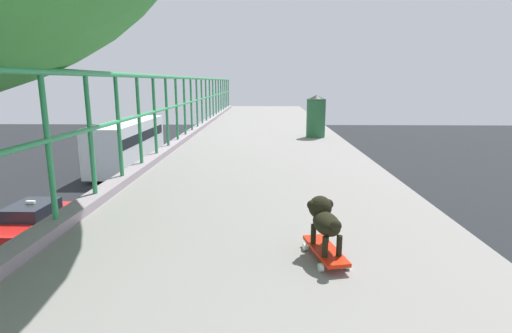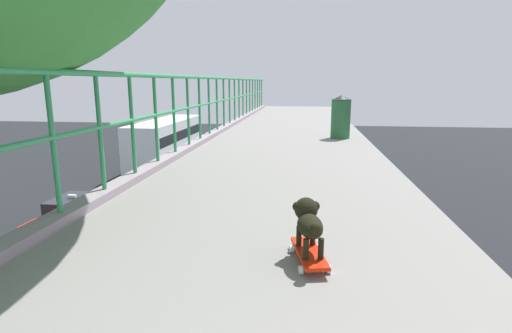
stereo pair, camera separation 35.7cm
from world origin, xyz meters
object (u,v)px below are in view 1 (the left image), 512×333
small_dog (324,218)px  car_white_fifth (60,269)px  toy_skateboard (325,251)px  litter_bin (316,116)px  car_red_taxi_sixth (31,221)px  city_bus (128,142)px  car_blue_seventh (138,198)px

small_dog → car_white_fifth: bearing=127.5°
toy_skateboard → litter_bin: 5.96m
car_red_taxi_sixth → city_bus: bearing=91.8°
car_white_fifth → small_dog: small_dog is taller
small_dog → litter_bin: 5.92m
toy_skateboard → small_dog: size_ratio=1.23×
small_dog → litter_bin: litter_bin is taller
car_blue_seventh → litter_bin: litter_bin is taller
litter_bin → city_bus: bearing=118.5°
car_white_fifth → car_red_taxi_sixth: (-3.50, 4.36, -0.05)m
city_bus → small_dog: small_dog is taller
car_blue_seventh → toy_skateboard: toy_skateboard is taller
city_bus → toy_skateboard: toy_skateboard is taller
car_white_fifth → toy_skateboard: 12.08m
car_blue_seventh → small_dog: (6.80, -16.60, 4.87)m
car_white_fifth → car_blue_seventh: car_white_fifth is taller
car_white_fifth → city_bus: city_bus is taller
car_white_fifth → city_bus: size_ratio=0.43×
car_blue_seventh → toy_skateboard: 18.56m
city_bus → small_dog: bearing=-68.3°
car_blue_seventh → litter_bin: (7.46, -10.72, 5.04)m
small_dog → toy_skateboard: bearing=-73.7°
car_white_fifth → small_dog: size_ratio=10.97×
car_blue_seventh → small_dog: size_ratio=10.51×
car_white_fifth → city_bus: 18.47m
car_red_taxi_sixth → litter_bin: (10.93, -7.32, 5.06)m
toy_skateboard → litter_bin: litter_bin is taller
city_bus → litter_bin: litter_bin is taller
car_blue_seventh → litter_bin: 14.00m
car_red_taxi_sixth → small_dog: (10.27, -13.20, 4.88)m
car_blue_seventh → litter_bin: size_ratio=5.00×
car_red_taxi_sixth → city_bus: 13.71m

